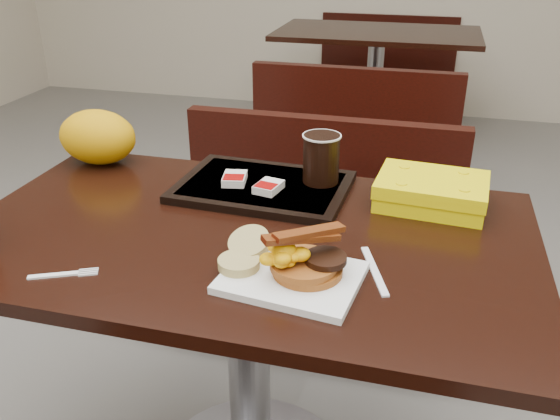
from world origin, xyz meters
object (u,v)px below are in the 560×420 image
(table_far, at_px, (373,93))
(coffee_cup_far, at_px, (321,159))
(fork, at_px, (53,275))
(tray, at_px, (263,187))
(bench_far_s, at_px, (358,129))
(bench_near_n, at_px, (310,237))
(hashbrown_sleeve_right, at_px, (269,187))
(table_near, at_px, (249,369))
(pancake_stack, at_px, (308,266))
(hashbrown_sleeve_left, at_px, (235,179))
(platter, at_px, (292,277))
(paper_bag, at_px, (98,137))
(bench_far_n, at_px, (384,70))
(knife, at_px, (374,271))
(clamshell, at_px, (431,192))

(table_far, height_order, coffee_cup_far, coffee_cup_far)
(fork, distance_m, tray, 0.53)
(tray, bearing_deg, bench_far_s, 92.06)
(table_far, bearing_deg, bench_near_n, -90.00)
(fork, xyz_separation_m, hashbrown_sleeve_right, (0.29, 0.42, 0.03))
(bench_far_s, distance_m, fork, 2.21)
(table_near, relative_size, pancake_stack, 9.43)
(hashbrown_sleeve_left, bearing_deg, platter, -67.95)
(table_far, relative_size, paper_bag, 5.78)
(bench_far_n, xyz_separation_m, knife, (0.28, -3.39, 0.39))
(table_near, height_order, tray, tray)
(bench_near_n, height_order, fork, fork)
(table_near, bearing_deg, bench_near_n, 90.00)
(table_far, relative_size, knife, 7.14)
(coffee_cup_far, bearing_deg, paper_bag, 178.04)
(coffee_cup_far, bearing_deg, platter, -86.05)
(knife, xyz_separation_m, hashbrown_sleeve_right, (-0.28, 0.26, 0.03))
(bench_far_s, distance_m, knife, 2.05)
(pancake_stack, distance_m, hashbrown_sleeve_right, 0.36)
(bench_far_n, bearing_deg, platter, -87.69)
(bench_far_s, height_order, fork, fork)
(paper_bag, bearing_deg, platter, -34.30)
(pancake_stack, height_order, hashbrown_sleeve_left, pancake_stack)
(bench_near_n, xyz_separation_m, bench_far_n, (0.00, 2.60, 0.00))
(coffee_cup_far, bearing_deg, bench_far_n, 92.09)
(pancake_stack, relative_size, paper_bag, 0.61)
(table_far, xyz_separation_m, hashbrown_sleeve_left, (-0.09, -2.40, 0.40))
(table_near, xyz_separation_m, paper_bag, (-0.49, 0.27, 0.45))
(table_near, xyz_separation_m, bench_near_n, (0.00, 0.70, -0.02))
(hashbrown_sleeve_right, bearing_deg, coffee_cup_far, 49.46)
(hashbrown_sleeve_left, bearing_deg, paper_bag, 158.52)
(tray, relative_size, coffee_cup_far, 3.40)
(knife, distance_m, clamshell, 0.33)
(hashbrown_sleeve_right, bearing_deg, knife, -31.44)
(pancake_stack, height_order, coffee_cup_far, coffee_cup_far)
(pancake_stack, relative_size, clamshell, 0.53)
(paper_bag, bearing_deg, clamshell, -2.92)
(hashbrown_sleeve_right, relative_size, paper_bag, 0.34)
(clamshell, relative_size, paper_bag, 1.16)
(platter, distance_m, hashbrown_sleeve_right, 0.36)
(knife, relative_size, clamshell, 0.69)
(table_near, distance_m, table_far, 2.60)
(hashbrown_sleeve_left, height_order, paper_bag, paper_bag)
(table_near, relative_size, paper_bag, 5.78)
(platter, xyz_separation_m, hashbrown_sleeve_right, (-0.14, 0.33, 0.02))
(paper_bag, bearing_deg, tray, -7.97)
(platter, bearing_deg, table_near, 138.36)
(bench_far_s, height_order, platter, platter)
(table_near, height_order, bench_near_n, table_near)
(bench_far_n, distance_m, platter, 3.48)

